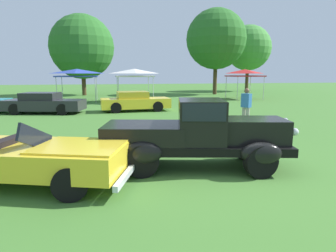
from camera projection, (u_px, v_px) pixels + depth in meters
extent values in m
plane|color=#42752D|center=(215.00, 168.00, 7.20)|extent=(120.00, 120.00, 0.00)
cube|color=black|center=(196.00, 146.00, 7.18)|extent=(4.67, 2.38, 0.20)
cube|color=black|center=(250.00, 131.00, 7.09)|extent=(1.85, 1.42, 0.60)
ellipsoid|color=silver|center=(285.00, 132.00, 7.08)|extent=(0.27, 0.54, 0.68)
cube|color=black|center=(201.00, 121.00, 7.07)|extent=(1.34, 1.57, 1.04)
cube|color=black|center=(201.00, 109.00, 7.02)|extent=(1.25, 1.59, 0.40)
cube|color=black|center=(145.00, 134.00, 7.15)|extent=(2.20, 1.80, 0.48)
ellipsoid|color=black|center=(245.00, 139.00, 7.87)|extent=(0.98, 0.55, 0.52)
ellipsoid|color=black|center=(261.00, 154.00, 6.45)|extent=(0.98, 0.55, 0.52)
ellipsoid|color=black|center=(147.00, 139.00, 7.91)|extent=(0.98, 0.55, 0.52)
ellipsoid|color=black|center=(142.00, 153.00, 6.49)|extent=(0.98, 0.55, 0.52)
sphere|color=silver|center=(281.00, 125.00, 7.50)|extent=(0.18, 0.18, 0.18)
sphere|color=silver|center=(295.00, 132.00, 6.64)|extent=(0.18, 0.18, 0.18)
cylinder|color=black|center=(245.00, 146.00, 7.90)|extent=(0.76, 0.24, 0.76)
cylinder|color=black|center=(261.00, 161.00, 6.48)|extent=(0.76, 0.24, 0.76)
cylinder|color=black|center=(147.00, 145.00, 7.94)|extent=(0.76, 0.24, 0.76)
cylinder|color=black|center=(142.00, 161.00, 6.52)|extent=(0.76, 0.24, 0.76)
cube|color=yellow|center=(25.00, 157.00, 6.17)|extent=(4.58, 2.99, 0.52)
cube|color=yellow|center=(81.00, 150.00, 5.98)|extent=(2.09, 1.92, 0.20)
cube|color=black|center=(36.00, 138.00, 6.06)|extent=(0.45, 1.20, 0.82)
cube|color=black|center=(6.00, 145.00, 6.17)|extent=(0.65, 1.23, 0.28)
cube|color=silver|center=(127.00, 174.00, 5.96)|extent=(0.62, 1.60, 0.12)
cylinder|color=black|center=(100.00, 159.00, 6.80)|extent=(0.66, 0.20, 0.66)
cylinder|color=black|center=(70.00, 184.00, 5.29)|extent=(0.66, 0.20, 0.66)
cube|color=#28282D|center=(44.00, 105.00, 17.14)|extent=(4.82, 2.67, 0.60)
cube|color=black|center=(41.00, 96.00, 17.06)|extent=(2.28, 1.86, 0.44)
cylinder|color=black|center=(62.00, 109.00, 16.38)|extent=(0.64, 0.22, 0.64)
cylinder|color=black|center=(15.00, 109.00, 16.44)|extent=(0.64, 0.22, 0.64)
cube|color=yellow|center=(135.00, 103.00, 18.18)|extent=(4.32, 1.91, 0.60)
cube|color=gold|center=(133.00, 95.00, 18.04)|extent=(1.94, 1.54, 0.44)
cylinder|color=black|center=(158.00, 107.00, 17.79)|extent=(0.64, 0.22, 0.64)
cylinder|color=black|center=(116.00, 108.00, 17.15)|extent=(0.64, 0.22, 0.64)
cylinder|color=#9E998E|center=(247.00, 117.00, 12.75)|extent=(0.16, 0.16, 0.86)
cylinder|color=#9E998E|center=(244.00, 117.00, 12.89)|extent=(0.16, 0.16, 0.86)
cube|color=#336BB2|center=(246.00, 100.00, 12.69)|extent=(0.40, 0.47, 0.60)
sphere|color=brown|center=(247.00, 91.00, 12.61)|extent=(0.22, 0.22, 0.22)
cylinder|color=#B7B7BC|center=(97.00, 88.00, 26.08)|extent=(0.05, 0.05, 2.05)
cylinder|color=#B7B7BC|center=(95.00, 90.00, 23.24)|extent=(0.05, 0.05, 2.05)
cylinder|color=#B7B7BC|center=(62.00, 89.00, 25.49)|extent=(0.05, 0.05, 2.05)
cylinder|color=#B7B7BC|center=(57.00, 90.00, 22.65)|extent=(0.05, 0.05, 2.05)
cube|color=#2D429E|center=(77.00, 76.00, 24.17)|extent=(3.28, 3.28, 0.10)
pyramid|color=#2D429E|center=(77.00, 71.00, 24.10)|extent=(3.21, 3.21, 0.38)
cylinder|color=#B7B7BC|center=(149.00, 88.00, 25.56)|extent=(0.05, 0.05, 2.05)
cylinder|color=#B7B7BC|center=(153.00, 90.00, 22.94)|extent=(0.05, 0.05, 2.05)
cylinder|color=#B7B7BC|center=(117.00, 89.00, 25.02)|extent=(0.05, 0.05, 2.05)
cylinder|color=#B7B7BC|center=(119.00, 91.00, 22.40)|extent=(0.05, 0.05, 2.05)
cube|color=silver|center=(134.00, 76.00, 23.79)|extent=(3.01, 3.01, 0.10)
pyramid|color=silver|center=(134.00, 71.00, 23.71)|extent=(2.95, 2.95, 0.38)
cylinder|color=#B7B7BC|center=(250.00, 87.00, 28.22)|extent=(0.05, 0.05, 2.05)
cylinder|color=#B7B7BC|center=(264.00, 88.00, 25.79)|extent=(0.05, 0.05, 2.05)
cylinder|color=#B7B7BC|center=(226.00, 87.00, 27.72)|extent=(0.05, 0.05, 2.05)
cylinder|color=#B7B7BC|center=(237.00, 89.00, 25.29)|extent=(0.05, 0.05, 2.05)
cube|color=red|center=(245.00, 76.00, 26.56)|extent=(2.80, 2.80, 0.10)
pyramid|color=red|center=(245.00, 71.00, 26.49)|extent=(2.74, 2.74, 0.38)
cylinder|color=#47331E|center=(84.00, 80.00, 31.29)|extent=(0.44, 0.44, 3.26)
sphere|color=#286623|center=(82.00, 47.00, 30.67)|extent=(6.72, 6.72, 6.72)
cylinder|color=#47331E|center=(215.00, 75.00, 32.73)|extent=(0.44, 0.44, 4.26)
sphere|color=#286623|center=(216.00, 39.00, 32.03)|extent=(6.60, 6.60, 6.60)
cylinder|color=#47331E|center=(247.00, 76.00, 38.86)|extent=(0.44, 0.44, 4.04)
sphere|color=#428938|center=(248.00, 48.00, 38.21)|extent=(5.90, 5.90, 5.90)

